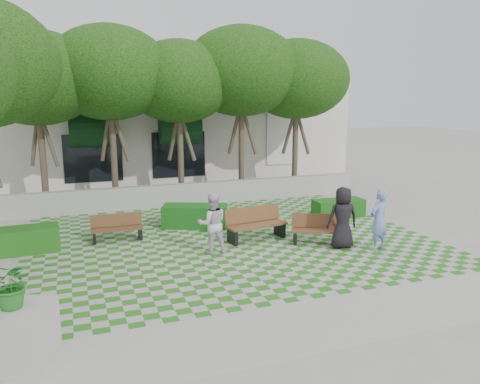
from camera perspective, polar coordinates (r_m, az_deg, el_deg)
name	(u,v)px	position (r m, az deg, el deg)	size (l,w,h in m)	color
ground	(242,250)	(13.67, 0.20, -7.09)	(90.00, 90.00, 0.00)	gray
lawn	(230,240)	(14.57, -1.18, -5.89)	(12.00, 12.00, 0.00)	#2B721E
sidewalk_south	(324,322)	(9.74, 10.20, -15.29)	(16.00, 2.00, 0.01)	#9E9B93
retaining_wall	(189,194)	(19.29, -6.21, -0.24)	(15.00, 0.36, 0.90)	#9E9B93
bench_east	(320,230)	(14.37, 9.70, -4.57)	(1.75, 1.19, 0.88)	brown
bench_mid	(255,224)	(14.55, 1.90, -3.94)	(1.99, 0.91, 1.01)	brown
bench_west	(117,228)	(14.93, -14.76, -4.29)	(1.56, 0.54, 0.82)	#50321B
hedge_east	(338,208)	(17.63, 11.91, -1.95)	(1.88, 0.75, 0.66)	#164B14
hedge_midleft	(195,216)	(16.02, -5.52, -2.93)	(2.16, 0.86, 0.76)	#144B16
hedge_west	(21,240)	(14.73, -25.19, -5.37)	(2.06, 0.83, 0.72)	#185015
planter_front	(16,323)	(8.75, -25.61, -14.24)	(1.32, 1.32, 1.80)	#9E9B93
person_blue	(379,220)	(14.00, 16.57, -3.29)	(0.66, 0.43, 1.80)	#728AD0
person_dark	(343,218)	(13.97, 12.40, -3.07)	(0.89, 0.58, 1.82)	black
person_white	(212,223)	(13.22, -3.40, -3.85)	(0.84, 0.66, 1.73)	silver
tree_row	(139,74)	(18.31, -12.18, 13.83)	(17.70, 13.40, 7.41)	#47382B
building	(171,130)	(26.85, -8.47, 7.47)	(18.00, 8.92, 5.15)	beige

